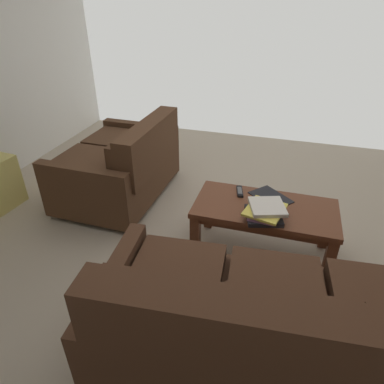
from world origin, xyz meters
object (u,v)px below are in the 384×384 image
object	(u,v)px
sofa_main	(272,336)
book_stack	(265,211)
coffee_table	(265,214)
loveseat_near	(122,165)
tv_remote	(240,191)
loose_magazine	(271,197)

from	to	relation	value
sofa_main	book_stack	distance (m)	0.93
coffee_table	loveseat_near	bearing A→B (deg)	-18.74
loveseat_near	tv_remote	xyz separation A→B (m)	(-1.22, 0.34, 0.10)
loveseat_near	tv_remote	world-z (taller)	loveseat_near
loveseat_near	tv_remote	bearing A→B (deg)	164.27
loveseat_near	tv_remote	size ratio (longest dim) A/B	7.58
loose_magazine	coffee_table	bearing A→B (deg)	-148.74
loveseat_near	book_stack	size ratio (longest dim) A/B	3.73
book_stack	loose_magazine	world-z (taller)	book_stack
tv_remote	loose_magazine	size ratio (longest dim) A/B	0.55
sofa_main	loveseat_near	xyz separation A→B (m)	(1.59, -1.54, -0.01)
sofa_main	loveseat_near	distance (m)	2.22
tv_remote	book_stack	bearing A→B (deg)	127.74
book_stack	tv_remote	world-z (taller)	book_stack
sofa_main	tv_remote	bearing A→B (deg)	-72.69
loose_magazine	book_stack	bearing A→B (deg)	-142.87
book_stack	sofa_main	bearing A→B (deg)	99.28
book_stack	tv_remote	size ratio (longest dim) A/B	2.03
tv_remote	sofa_main	bearing A→B (deg)	107.31
coffee_table	tv_remote	distance (m)	0.28
coffee_table	tv_remote	xyz separation A→B (m)	(0.22, -0.15, 0.08)
book_stack	tv_remote	distance (m)	0.37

